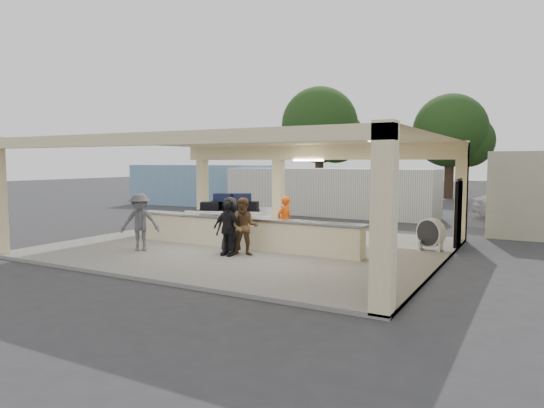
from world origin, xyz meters
The scene contains 16 objects.
ground centered at (0.00, 0.00, 0.00)m, with size 120.00×120.00×0.00m, color #2C2C2E.
pavilion centered at (0.21, 0.66, 1.35)m, with size 12.01×10.00×3.55m.
baggage_counter centered at (0.00, -0.50, 0.59)m, with size 8.20×0.58×0.98m.
luggage_cart centered at (-1.49, 0.92, 0.96)m, with size 3.13×2.47×1.60m.
drum_fan centered at (5.34, 1.98, 0.63)m, with size 0.93×0.66×0.99m.
baggage_handler centered at (1.12, 0.30, 0.92)m, with size 0.60×0.33×1.64m, color #E34F0B.
passenger_a centered at (0.78, -1.54, 0.94)m, with size 0.82×0.36×1.69m, color brown.
passenger_b centered at (0.34, -1.77, 0.89)m, with size 0.93×0.34×1.59m, color black.
passenger_c centered at (-2.43, -2.43, 0.98)m, with size 1.14×0.40×1.77m, color #504F54.
passenger_d centered at (0.21, -1.44, 0.94)m, with size 0.82×0.34×1.68m, color black.
car_white_a centered at (7.85, 13.38, 0.72)m, with size 2.39×5.05×1.44m, color white.
car_dark centered at (7.60, 15.86, 0.65)m, with size 1.37×3.88×1.29m, color black.
container_white centered at (-1.65, 10.47, 1.23)m, with size 11.37×2.27×2.46m, color silver.
container_blue centered at (-10.82, 11.88, 1.31)m, with size 10.05×2.41×2.61m, color #7BA5C5.
tree_left centered at (-7.68, 24.16, 5.59)m, with size 6.60×6.30×9.00m.
tree_mid centered at (2.32, 26.16, 4.96)m, with size 6.00×5.60×8.00m.
Camera 1 is at (8.24, -13.31, 2.82)m, focal length 32.00 mm.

